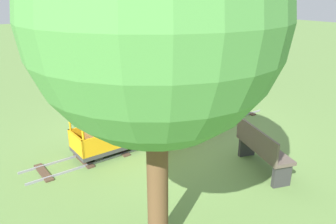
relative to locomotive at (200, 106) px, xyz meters
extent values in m
plane|color=#608442|center=(0.00, -0.92, -0.49)|extent=(60.00, 60.00, 0.00)
cube|color=gray|center=(-0.23, -1.04, -0.47)|extent=(0.03, 6.05, 0.04)
cube|color=gray|center=(0.23, -1.04, -0.47)|extent=(0.03, 6.05, 0.04)
cube|color=#4C3828|center=(0.00, -3.69, -0.47)|extent=(0.70, 0.14, 0.03)
cube|color=#4C3828|center=(0.00, -2.93, -0.47)|extent=(0.70, 0.14, 0.03)
cube|color=#4C3828|center=(0.00, -2.18, -0.47)|extent=(0.70, 0.14, 0.03)
cube|color=#4C3828|center=(0.00, -1.42, -0.47)|extent=(0.70, 0.14, 0.03)
cube|color=#4C3828|center=(0.00, -0.66, -0.47)|extent=(0.70, 0.14, 0.03)
cube|color=#4C3828|center=(0.00, 0.09, -0.47)|extent=(0.70, 0.14, 0.03)
cube|color=#4C3828|center=(0.00, 0.85, -0.47)|extent=(0.70, 0.14, 0.03)
cube|color=#4C3828|center=(0.00, 1.61, -0.47)|extent=(0.70, 0.14, 0.03)
cube|color=maroon|center=(0.00, 0.08, -0.28)|extent=(0.58, 1.40, 0.10)
cylinder|color=maroon|center=(0.00, 0.28, 0.07)|extent=(0.44, 0.85, 0.44)
cylinder|color=#B7932D|center=(0.00, 0.71, 0.07)|extent=(0.37, 0.02, 0.37)
cylinder|color=maroon|center=(0.00, 0.58, 0.46)|extent=(0.12, 0.12, 0.32)
sphere|color=#B7932D|center=(0.00, 0.23, 0.34)|extent=(0.16, 0.16, 0.16)
cube|color=maroon|center=(0.00, -0.39, 0.05)|extent=(0.58, 0.45, 0.55)
cube|color=black|center=(0.00, -0.39, 0.34)|extent=(0.66, 0.53, 0.04)
sphere|color=#F2EAB2|center=(0.00, 0.74, 0.33)|extent=(0.10, 0.10, 0.10)
cylinder|color=#2D2D2D|center=(-0.23, 0.43, -0.29)|extent=(0.05, 0.32, 0.32)
cylinder|color=#2D2D2D|center=(0.23, 0.43, -0.29)|extent=(0.05, 0.32, 0.32)
cylinder|color=#2D2D2D|center=(-0.23, -0.27, -0.29)|extent=(0.05, 0.32, 0.32)
cylinder|color=#2D2D2D|center=(0.23, -0.27, -0.29)|extent=(0.05, 0.32, 0.32)
cube|color=#3F3F3F|center=(0.00, -1.94, -0.31)|extent=(0.66, 2.25, 0.08)
cube|color=orange|center=(-0.31, -1.94, -0.09)|extent=(0.04, 2.25, 0.35)
cube|color=orange|center=(0.31, -1.94, -0.09)|extent=(0.04, 2.25, 0.35)
cube|color=orange|center=(0.00, -0.84, -0.09)|extent=(0.66, 0.04, 0.35)
cube|color=orange|center=(0.00, -3.05, -0.09)|extent=(0.66, 0.04, 0.35)
cylinder|color=orange|center=(-0.30, -0.87, 0.11)|extent=(0.04, 0.04, 0.75)
cylinder|color=orange|center=(0.30, -0.87, 0.11)|extent=(0.04, 0.04, 0.75)
cylinder|color=orange|center=(-0.30, -3.02, 0.11)|extent=(0.04, 0.04, 0.75)
cylinder|color=orange|center=(0.30, -3.02, 0.11)|extent=(0.04, 0.04, 0.75)
cube|color=orange|center=(0.00, -1.94, 0.50)|extent=(0.76, 2.35, 0.04)
cube|color=olive|center=(0.00, -2.67, -0.15)|extent=(0.50, 0.20, 0.24)
cube|color=olive|center=(0.00, -2.19, -0.15)|extent=(0.50, 0.20, 0.24)
cube|color=olive|center=(0.00, -1.70, -0.15)|extent=(0.50, 0.20, 0.24)
cube|color=olive|center=(0.00, -1.21, -0.15)|extent=(0.50, 0.20, 0.24)
cylinder|color=#262626|center=(-0.23, -1.15, -0.33)|extent=(0.04, 0.24, 0.24)
cylinder|color=#262626|center=(0.23, -1.15, -0.33)|extent=(0.04, 0.24, 0.24)
cylinder|color=#262626|center=(-0.23, -2.73, -0.33)|extent=(0.04, 0.24, 0.24)
cylinder|color=#262626|center=(0.23, -2.73, -0.33)|extent=(0.04, 0.24, 0.24)
cylinder|color=#282D47|center=(-1.16, -0.26, -0.09)|extent=(0.12, 0.12, 0.80)
cylinder|color=#282D47|center=(-0.98, -0.26, -0.09)|extent=(0.12, 0.12, 0.80)
cylinder|color=#2D4C99|center=(-1.07, -0.26, 0.59)|extent=(0.30, 0.30, 0.55)
sphere|color=#936B4C|center=(-1.07, -0.26, 0.97)|extent=(0.22, 0.22, 0.22)
cylinder|color=black|center=(-1.07, -0.26, 1.10)|extent=(0.20, 0.20, 0.06)
cube|color=brown|center=(2.23, -0.48, -0.07)|extent=(1.36, 0.83, 0.06)
cube|color=brown|center=(2.17, -0.65, 0.13)|extent=(1.23, 0.49, 0.40)
cube|color=#333333|center=(1.70, -0.28, -0.28)|extent=(0.19, 0.33, 0.42)
cube|color=#333333|center=(2.77, -0.68, -0.28)|extent=(0.19, 0.33, 0.42)
cylinder|color=#4C3823|center=(-3.64, 1.99, 0.56)|extent=(0.30, 0.30, 2.09)
cylinder|color=brown|center=(2.69, -3.10, 0.46)|extent=(0.25, 0.25, 1.89)
sphere|color=#4C8E42|center=(2.69, -3.10, 2.31)|extent=(2.60, 2.60, 2.60)
camera|label=1|loc=(5.45, -5.01, 2.57)|focal=35.54mm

